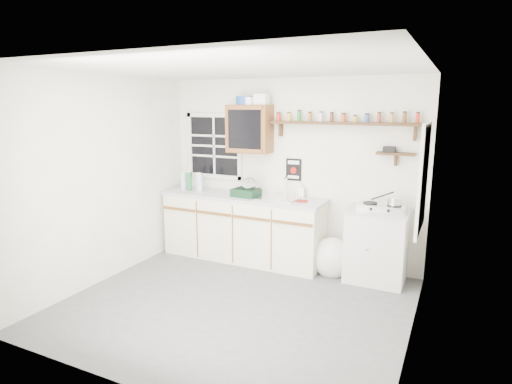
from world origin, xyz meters
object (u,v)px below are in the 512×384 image
main_cabinet (243,227)px  dish_rack (247,190)px  right_cabinet (376,245)px  upper_cabinet (249,129)px  spice_shelf (342,122)px  hotplate (382,207)px

main_cabinet → dish_rack: dish_rack is taller
main_cabinet → right_cabinet: size_ratio=2.54×
main_cabinet → right_cabinet: bearing=0.8°
upper_cabinet → dish_rack: (0.05, -0.19, -0.82)m
spice_shelf → hotplate: bearing=-19.8°
spice_shelf → hotplate: spice_shelf is taller
main_cabinet → upper_cabinet: 1.37m
hotplate → right_cabinet: bearing=153.6°
right_cabinet → dish_rack: 1.83m
main_cabinet → spice_shelf: 1.97m
main_cabinet → hotplate: size_ratio=4.13×
main_cabinet → spice_shelf: size_ratio=1.21×
main_cabinet → hotplate: hotplate is taller
main_cabinet → upper_cabinet: (0.03, 0.14, 1.36)m
upper_cabinet → right_cabinet: bearing=-3.8°
main_cabinet → hotplate: 1.94m
spice_shelf → dish_rack: spice_shelf is taller
right_cabinet → upper_cabinet: (-1.80, 0.12, 1.37)m
upper_cabinet → hotplate: (1.84, -0.14, -0.88)m
main_cabinet → right_cabinet: main_cabinet is taller
upper_cabinet → hotplate: size_ratio=1.16×
right_cabinet → dish_rack: size_ratio=2.45×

